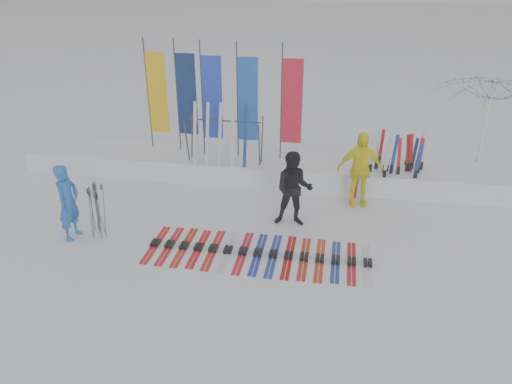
% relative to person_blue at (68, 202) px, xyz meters
% --- Properties ---
extents(ground, '(120.00, 120.00, 0.00)m').
position_rel_person_blue_xyz_m(ground, '(3.85, -0.61, -0.89)').
color(ground, white).
rests_on(ground, ground).
extents(snow_bank, '(14.00, 1.60, 0.60)m').
position_rel_person_blue_xyz_m(snow_bank, '(3.85, 3.99, -0.59)').
color(snow_bank, white).
rests_on(snow_bank, ground).
extents(person_blue, '(0.46, 0.67, 1.78)m').
position_rel_person_blue_xyz_m(person_blue, '(0.00, 0.00, 0.00)').
color(person_blue, blue).
rests_on(person_blue, ground).
extents(person_black, '(0.93, 0.74, 1.83)m').
position_rel_person_blue_xyz_m(person_black, '(4.87, 1.45, 0.03)').
color(person_black, black).
rests_on(person_black, ground).
extents(person_yellow, '(1.21, 0.69, 1.94)m').
position_rel_person_blue_xyz_m(person_yellow, '(6.38, 2.77, 0.08)').
color(person_yellow, '#FFF610').
rests_on(person_yellow, ground).
extents(tent_canopy, '(4.12, 4.16, 2.94)m').
position_rel_person_blue_xyz_m(tent_canopy, '(9.83, 5.14, 0.58)').
color(tent_canopy, white).
rests_on(tent_canopy, ground).
extents(ski_row, '(4.81, 1.70, 0.07)m').
position_rel_person_blue_xyz_m(ski_row, '(4.28, -0.01, -0.85)').
color(ski_row, red).
rests_on(ski_row, ground).
extents(pole_cluster, '(0.41, 0.58, 1.25)m').
position_rel_person_blue_xyz_m(pole_cluster, '(0.51, 0.25, -0.29)').
color(pole_cluster, '#595B60').
rests_on(pole_cluster, ground).
extents(feather_flags, '(4.46, 0.31, 3.20)m').
position_rel_person_blue_xyz_m(feather_flags, '(2.42, 4.17, 1.36)').
color(feather_flags, '#383A3F').
rests_on(feather_flags, ground).
extents(ski_rack, '(2.04, 0.80, 1.23)m').
position_rel_person_blue_xyz_m(ski_rack, '(2.73, 3.59, 0.50)').
color(ski_rack, '#383A3F').
rests_on(ski_rack, ground).
extents(upright_skis, '(1.75, 1.10, 1.69)m').
position_rel_person_blue_xyz_m(upright_skis, '(7.37, 3.66, -0.09)').
color(upright_skis, navy).
rests_on(upright_skis, ground).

